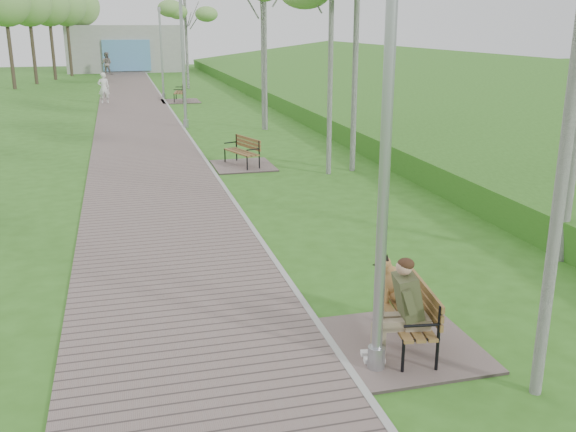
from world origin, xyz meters
TOP-DOWN VIEW (x-y plane):
  - ground at (0.00, 0.00)m, footprint 120.00×120.00m
  - walkway at (-1.75, 21.50)m, footprint 3.50×67.00m
  - kerb at (0.00, 21.50)m, footprint 0.10×67.00m
  - embankment at (12.00, 20.00)m, footprint 14.00×70.00m
  - building_north at (-1.50, 50.97)m, footprint 10.00×5.20m
  - bench_main at (0.86, -2.91)m, footprint 1.82×2.02m
  - bench_second at (0.95, 8.70)m, footprint 1.75×1.95m
  - bench_third at (0.78, 26.04)m, footprint 2.04×2.26m
  - lamp_post_near at (0.33, -3.36)m, footprint 0.21×0.21m
  - lamp_post_second at (0.13, 16.70)m, footprint 0.22×0.22m
  - lamp_post_third at (0.07, 28.01)m, footprint 0.19×0.19m
  - pedestrian_near at (-3.19, 26.11)m, footprint 0.63×0.44m
  - pedestrian_far at (-3.20, 46.59)m, footprint 1.04×0.88m

SIDE VIEW (x-z plane):
  - ground at x=0.00m, z-range 0.00..0.00m
  - embankment at x=12.00m, z-range -0.80..0.80m
  - walkway at x=-1.75m, z-range 0.00..0.04m
  - kerb at x=0.00m, z-range 0.00..0.05m
  - bench_second at x=0.95m, z-range -0.34..0.74m
  - bench_third at x=0.78m, z-range -0.39..0.86m
  - bench_main at x=0.86m, z-range -0.35..1.24m
  - pedestrian_near at x=-3.19m, z-range 0.00..1.64m
  - pedestrian_far at x=-3.20m, z-range 0.00..1.87m
  - building_north at x=-1.50m, z-range -0.01..3.99m
  - lamp_post_third at x=0.07m, z-range -0.16..4.85m
  - lamp_post_near at x=0.33m, z-range -0.18..5.37m
  - lamp_post_second at x=0.13m, z-range -0.19..5.50m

